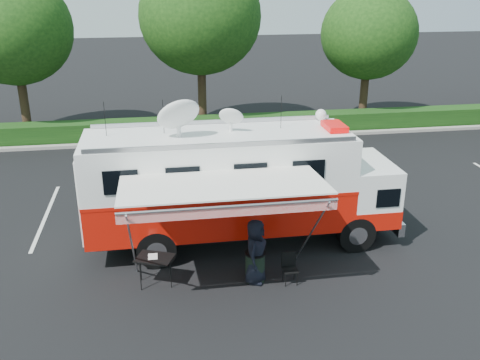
% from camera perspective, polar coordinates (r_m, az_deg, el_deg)
% --- Properties ---
extents(ground_plane, '(120.00, 120.00, 0.00)m').
position_cam_1_polar(ground_plane, '(17.06, 0.27, -6.56)').
color(ground_plane, black).
rests_on(ground_plane, ground).
extents(back_border, '(60.00, 6.14, 8.87)m').
position_cam_1_polar(back_border, '(28.19, -1.80, 15.18)').
color(back_border, '#9E998E').
rests_on(back_border, ground_plane).
extents(stall_lines, '(24.12, 5.50, 0.01)m').
position_cam_1_polar(stall_lines, '(19.68, -2.61, -2.64)').
color(stall_lines, silver).
rests_on(stall_lines, ground_plane).
extents(command_truck, '(9.48, 2.61, 4.55)m').
position_cam_1_polar(command_truck, '(16.24, -0.00, -0.48)').
color(command_truck, black).
rests_on(command_truck, ground_plane).
extents(awning, '(5.17, 2.67, 3.12)m').
position_cam_1_polar(awning, '(13.27, -1.75, -1.01)').
color(awning, white).
rests_on(awning, ground_plane).
extents(person, '(0.91, 1.06, 1.84)m').
position_cam_1_polar(person, '(15.04, 1.64, -10.71)').
color(person, black).
rests_on(person, ground_plane).
extents(folding_table, '(1.16, 1.00, 0.83)m').
position_cam_1_polar(folding_table, '(14.69, -9.08, -8.30)').
color(folding_table, black).
rests_on(folding_table, ground_plane).
extents(folding_chair, '(0.42, 0.43, 0.85)m').
position_cam_1_polar(folding_chair, '(14.84, 5.29, -9.02)').
color(folding_chair, black).
rests_on(folding_chair, ground_plane).
extents(trash_bin, '(0.58, 0.58, 0.87)m').
position_cam_1_polar(trash_bin, '(14.85, 1.63, -9.19)').
color(trash_bin, black).
rests_on(trash_bin, ground_plane).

